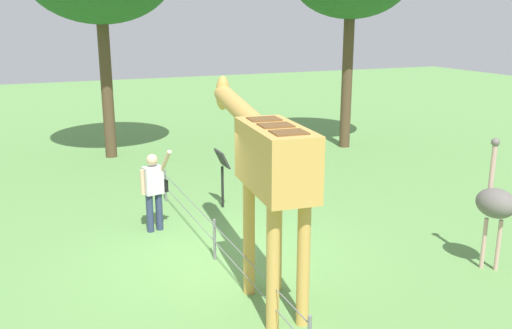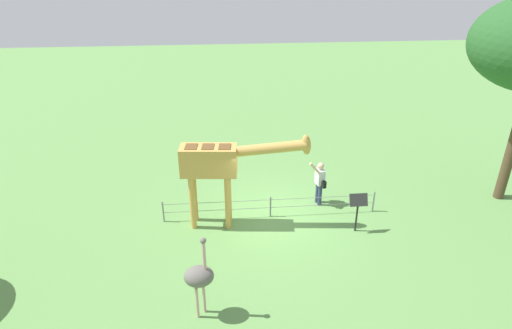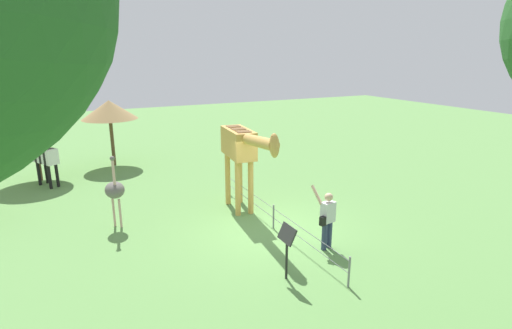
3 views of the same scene
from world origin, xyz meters
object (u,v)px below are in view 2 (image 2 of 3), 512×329
Objects in this scene: giraffe at (220,164)px; ostrich at (199,276)px; info_sign at (358,205)px; visitor at (320,181)px.

ostrich is at bearing -98.70° from giraffe.
giraffe reaches higher than info_sign.
giraffe is 3.01× the size of info_sign.
ostrich is 1.70× the size of info_sign.
ostrich is at bearing -146.92° from info_sign.
info_sign is (4.76, 3.10, -0.23)m from ostrich.
giraffe reaches higher than ostrich.
ostrich reaches higher than info_sign.
visitor is at bearing 115.30° from info_sign.
giraffe is 2.30× the size of visitor.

